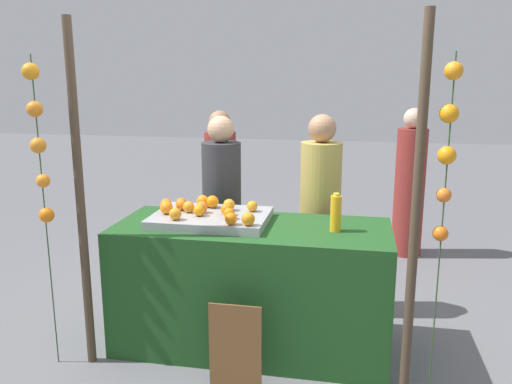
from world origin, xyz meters
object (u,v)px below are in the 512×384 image
at_px(stall_counter, 252,286).
at_px(chalkboard_sign, 236,349).
at_px(orange_0, 248,219).
at_px(juice_bottle, 336,213).
at_px(orange_1, 202,207).
at_px(vendor_left, 222,219).
at_px(vendor_right, 320,222).

distance_m(stall_counter, chalkboard_sign, 0.59).
bearing_deg(orange_0, juice_bottle, 18.32).
relative_size(orange_0, orange_1, 1.05).
relative_size(orange_1, chalkboard_sign, 0.14).
relative_size(juice_bottle, vendor_left, 0.16).
xyz_separation_m(orange_0, chalkboard_sign, (-0.00, -0.36, -0.71)).
distance_m(juice_bottle, vendor_left, 1.19).
bearing_deg(chalkboard_sign, juice_bottle, 44.74).
bearing_deg(vendor_right, stall_counter, -122.60).
relative_size(orange_0, juice_bottle, 0.34).
height_order(chalkboard_sign, vendor_left, vendor_left).
bearing_deg(orange_0, vendor_right, 65.03).
xyz_separation_m(stall_counter, chalkboard_sign, (0.01, -0.57, -0.16)).
bearing_deg(stall_counter, orange_1, 173.69).
height_order(stall_counter, vendor_left, vendor_left).
relative_size(stall_counter, orange_0, 21.53).
xyz_separation_m(chalkboard_sign, vendor_right, (0.40, 1.22, 0.47)).
bearing_deg(juice_bottle, orange_1, 175.92).
distance_m(orange_1, vendor_right, 1.02).
bearing_deg(orange_1, vendor_right, 38.09).
bearing_deg(juice_bottle, vendor_right, 102.10).
bearing_deg(orange_1, orange_0, -32.91).
bearing_deg(orange_1, vendor_left, 91.40).
relative_size(stall_counter, vendor_right, 1.17).
distance_m(juice_bottle, chalkboard_sign, 1.06).
xyz_separation_m(stall_counter, orange_1, (-0.36, 0.04, 0.54)).
xyz_separation_m(stall_counter, orange_0, (0.02, -0.21, 0.54)).
bearing_deg(chalkboard_sign, vendor_right, 71.70).
xyz_separation_m(stall_counter, juice_bottle, (0.56, -0.03, 0.56)).
height_order(stall_counter, orange_1, orange_1).
distance_m(orange_1, chalkboard_sign, 1.01).
distance_m(vendor_left, vendor_right, 0.79).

